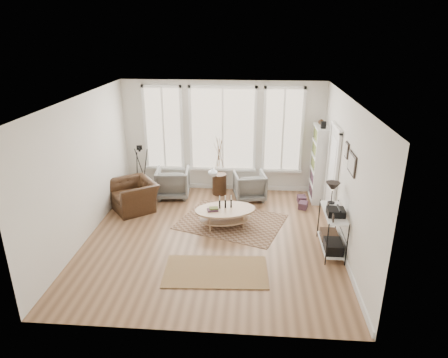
# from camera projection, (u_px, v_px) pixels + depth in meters

# --- Properties ---
(room) EXTENTS (5.50, 5.54, 2.90)m
(room) POSITION_uv_depth(u_px,v_px,m) (213.00, 174.00, 7.87)
(room) COLOR #926947
(room) RESTS_ON ground
(bay_window) EXTENTS (4.14, 0.12, 2.24)m
(bay_window) POSITION_uv_depth(u_px,v_px,m) (223.00, 131.00, 10.31)
(bay_window) COLOR tan
(bay_window) RESTS_ON ground
(door) EXTENTS (0.09, 1.06, 2.22)m
(door) POSITION_uv_depth(u_px,v_px,m) (332.00, 172.00, 8.84)
(door) COLOR silver
(door) RESTS_ON ground
(bookcase) EXTENTS (0.31, 0.85, 2.06)m
(bookcase) POSITION_uv_depth(u_px,v_px,m) (319.00, 163.00, 9.91)
(bookcase) COLOR white
(bookcase) RESTS_ON ground
(low_shelf) EXTENTS (0.38, 1.08, 1.30)m
(low_shelf) POSITION_uv_depth(u_px,v_px,m) (332.00, 227.00, 7.73)
(low_shelf) COLOR white
(low_shelf) RESTS_ON ground
(wall_art) EXTENTS (0.04, 0.88, 0.44)m
(wall_art) POSITION_uv_depth(u_px,v_px,m) (350.00, 160.00, 7.25)
(wall_art) COLOR black
(wall_art) RESTS_ON ground
(rug_main) EXTENTS (2.63, 2.29, 0.01)m
(rug_main) POSITION_uv_depth(u_px,v_px,m) (231.00, 222.00, 9.04)
(rug_main) COLOR brown
(rug_main) RESTS_ON ground
(rug_runner) EXTENTS (1.91, 1.13, 0.01)m
(rug_runner) POSITION_uv_depth(u_px,v_px,m) (216.00, 271.00, 7.20)
(rug_runner) COLOR brown
(rug_runner) RESTS_ON ground
(coffee_table) EXTENTS (1.49, 1.14, 0.61)m
(coffee_table) POSITION_uv_depth(u_px,v_px,m) (225.00, 213.00, 8.74)
(coffee_table) COLOR tan
(coffee_table) RESTS_ON ground
(armchair_left) EXTENTS (0.89, 0.91, 0.76)m
(armchair_left) POSITION_uv_depth(u_px,v_px,m) (173.00, 183.00, 10.26)
(armchair_left) COLOR slate
(armchair_left) RESTS_ON ground
(armchair_right) EXTENTS (0.89, 0.91, 0.70)m
(armchair_right) POSITION_uv_depth(u_px,v_px,m) (250.00, 186.00, 10.13)
(armchair_right) COLOR slate
(armchair_right) RESTS_ON ground
(side_table) EXTENTS (0.37, 0.37, 1.55)m
(side_table) POSITION_uv_depth(u_px,v_px,m) (219.00, 167.00, 10.29)
(side_table) COLOR #382214
(side_table) RESTS_ON ground
(vase) EXTENTS (0.26, 0.26, 0.25)m
(vase) POSITION_uv_depth(u_px,v_px,m) (213.00, 172.00, 10.16)
(vase) COLOR silver
(vase) RESTS_ON side_table
(accent_chair) EXTENTS (1.42, 1.40, 0.70)m
(accent_chair) POSITION_uv_depth(u_px,v_px,m) (134.00, 195.00, 9.58)
(accent_chair) COLOR #382214
(accent_chair) RESTS_ON ground
(tripod_camera) EXTENTS (0.49, 0.49, 1.38)m
(tripod_camera) POSITION_uv_depth(u_px,v_px,m) (141.00, 174.00, 10.13)
(tripod_camera) COLOR black
(tripod_camera) RESTS_ON ground
(book_stack_near) EXTENTS (0.22, 0.27, 0.17)m
(book_stack_near) POSITION_uv_depth(u_px,v_px,m) (302.00, 199.00, 10.01)
(book_stack_near) COLOR maroon
(book_stack_near) RESTS_ON ground
(book_stack_far) EXTENTS (0.26, 0.30, 0.16)m
(book_stack_far) POSITION_uv_depth(u_px,v_px,m) (303.00, 205.00, 9.68)
(book_stack_far) COLOR maroon
(book_stack_far) RESTS_ON ground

